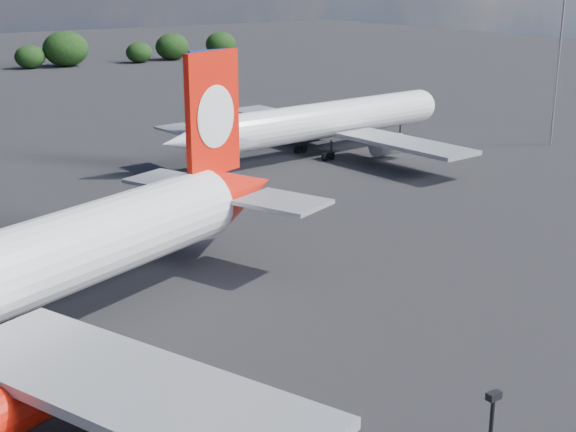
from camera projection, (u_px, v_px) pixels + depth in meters
qantas_airliner at (11, 274)px, 52.18m from camera, size 54.05×51.98×18.25m
china_southern_airliner at (319, 122)px, 109.33m from camera, size 47.41×45.10×15.47m
floodlight_mast_near at (561, 39)px, 113.04m from camera, size 1.60×1.60×23.84m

